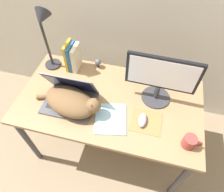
% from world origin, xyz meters
% --- Properties ---
extents(ground_plane, '(12.00, 12.00, 0.00)m').
position_xyz_m(ground_plane, '(0.00, 0.00, 0.00)').
color(ground_plane, '#847056').
extents(desk, '(1.33, 0.72, 0.71)m').
position_xyz_m(desk, '(0.00, 0.36, 0.63)').
color(desk, '#93704C').
rests_on(desk, ground_plane).
extents(laptop, '(0.36, 0.26, 0.26)m').
position_xyz_m(laptop, '(-0.26, 0.28, 0.76)').
color(laptop, '#4C4C51').
rests_on(laptop, desk).
extents(cat, '(0.50, 0.32, 0.16)m').
position_xyz_m(cat, '(-0.23, 0.23, 0.78)').
color(cat, brown).
rests_on(cat, desk).
extents(external_monitor, '(0.47, 0.21, 0.38)m').
position_xyz_m(external_monitor, '(0.32, 0.46, 0.91)').
color(external_monitor, '#333338').
rests_on(external_monitor, desk).
extents(mousepad, '(0.21, 0.19, 0.00)m').
position_xyz_m(mousepad, '(0.28, 0.24, 0.71)').
color(mousepad, olive).
rests_on(mousepad, desk).
extents(computer_mouse, '(0.06, 0.11, 0.04)m').
position_xyz_m(computer_mouse, '(0.26, 0.24, 0.73)').
color(computer_mouse, '#99999E').
rests_on(computer_mouse, mousepad).
extents(book_row, '(0.09, 0.14, 0.24)m').
position_xyz_m(book_row, '(-0.37, 0.62, 0.82)').
color(book_row, gold).
rests_on(book_row, desk).
extents(desk_lamp, '(0.17, 0.17, 0.53)m').
position_xyz_m(desk_lamp, '(-0.52, 0.57, 1.07)').
color(desk_lamp, '#28282D').
rests_on(desk_lamp, desk).
extents(notepad, '(0.26, 0.28, 0.01)m').
position_xyz_m(notepad, '(0.05, 0.21, 0.71)').
color(notepad, '#99C6E0').
rests_on(notepad, desk).
extents(webcam, '(0.05, 0.05, 0.08)m').
position_xyz_m(webcam, '(-0.18, 0.67, 0.76)').
color(webcam, '#232328').
rests_on(webcam, desk).
extents(mug, '(0.12, 0.08, 0.09)m').
position_xyz_m(mug, '(0.56, 0.14, 0.75)').
color(mug, '#993833').
rests_on(mug, desk).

